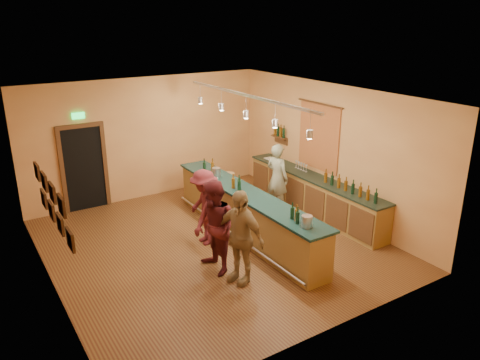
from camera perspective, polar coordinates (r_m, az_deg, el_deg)
floor at (r=10.19m, az=-3.33°, el=-7.85°), size 7.00×7.00×0.00m
ceiling at (r=9.18m, az=-3.72°, el=10.20°), size 6.50×7.00×0.02m
wall_back at (r=12.62m, az=-11.30°, el=5.00°), size 6.50×0.02×3.20m
wall_front at (r=6.94m, az=10.80°, el=-7.18°), size 6.50×0.02×3.20m
wall_left at (r=8.59m, az=-22.85°, el=-3.09°), size 0.02×7.00×3.20m
wall_right at (r=11.42m, az=10.91°, el=3.50°), size 0.02×7.00×3.20m
doorway at (r=12.25m, az=-18.50°, el=1.61°), size 1.15×0.09×2.48m
tapestry at (r=11.62m, az=9.58°, el=5.14°), size 0.03×1.40×1.60m
bottle_shelf at (r=12.75m, az=4.85°, el=5.76°), size 0.17×0.55×0.54m
picture_grid at (r=7.78m, az=-21.87°, el=-2.48°), size 0.06×2.20×0.70m
back_counter at (r=11.71m, az=8.97°, el=-1.72°), size 0.60×4.55×1.27m
tasting_bar at (r=10.32m, az=0.69°, el=-3.72°), size 0.74×5.10×1.38m
pendant_track at (r=9.64m, az=0.74°, el=9.38°), size 0.11×4.60×0.50m
bartender at (r=11.61m, az=4.57°, el=0.26°), size 0.56×0.71×1.73m
customer_a at (r=8.79m, az=-3.14°, el=-5.87°), size 0.70×0.89×1.83m
customer_b at (r=8.49m, az=-0.03°, el=-6.92°), size 0.73×1.13×1.79m
customer_c at (r=9.95m, az=-4.35°, el=-3.33°), size 0.67×1.10×1.66m
bar_stool at (r=12.38m, az=-1.46°, el=0.19°), size 0.35×0.35×0.73m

